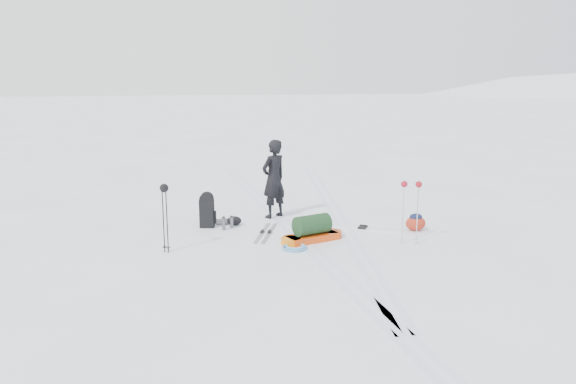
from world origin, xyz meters
name	(u,v)px	position (x,y,z in m)	size (l,w,h in m)	color
ground	(299,238)	(0.00, 0.00, 0.00)	(200.00, 200.00, 0.00)	white
ski_tracks	(317,226)	(0.61, 0.88, 0.00)	(3.38, 17.97, 0.01)	silver
skier	(274,179)	(-0.22, 1.93, 0.97)	(0.71, 0.47, 1.95)	black
pulk_sled	(312,231)	(0.22, -0.27, 0.22)	(1.53, 0.91, 0.57)	#D6400C
expedition_rucksack	(209,211)	(-1.85, 1.32, 0.38)	(0.91, 0.42, 0.83)	black
ski_poles_black	(164,196)	(-2.82, -0.48, 1.14)	(0.19, 0.17, 1.39)	black
ski_poles_silver	(411,191)	(2.17, -0.88, 1.12)	(0.42, 0.22, 1.34)	#B1B3B8
touring_skis_grey	(266,233)	(-0.65, 0.51, 0.01)	(0.78, 1.65, 0.06)	#919499
touring_skis_white	(363,228)	(1.60, 0.44, 0.01)	(1.70, 1.20, 0.07)	white
rope_coil	(295,247)	(-0.26, -0.75, 0.03)	(0.58, 0.58, 0.06)	#4E88BE
small_daypack	(416,222)	(2.73, 0.07, 0.19)	(0.58, 0.54, 0.40)	maroon
thermos_pair	(228,223)	(-1.46, 1.04, 0.15)	(0.28, 0.23, 0.31)	#57585E
stuff_sack	(234,221)	(-1.28, 1.34, 0.11)	(0.41, 0.36, 0.21)	black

